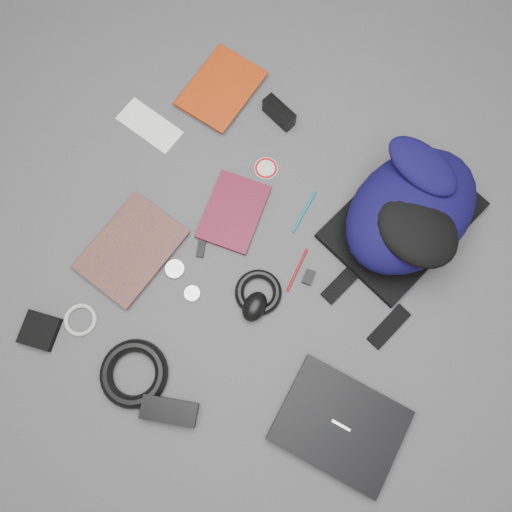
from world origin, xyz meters
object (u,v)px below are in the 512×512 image
at_px(dvd_case, 234,212).
at_px(compact_camera, 279,113).
at_px(backpack, 411,210).
at_px(pouch, 40,330).
at_px(comic_book, 104,229).
at_px(mouse, 255,307).
at_px(laptop, 340,425).
at_px(textbook_red, 196,74).
at_px(power_brick, 169,411).

bearing_deg(dvd_case, compact_camera, 86.60).
xyz_separation_m(backpack, pouch, (-0.77, -0.72, -0.08)).
distance_m(comic_book, mouse, 0.49).
distance_m(comic_book, pouch, 0.33).
bearing_deg(laptop, textbook_red, 139.62).
bearing_deg(mouse, backpack, 58.12).
distance_m(compact_camera, mouse, 0.59).
bearing_deg(backpack, textbook_red, -172.95).
bearing_deg(comic_book, dvd_case, 44.77).
height_order(backpack, dvd_case, backpack).
bearing_deg(laptop, pouch, -168.51).
height_order(comic_book, power_brick, power_brick).
bearing_deg(comic_book, mouse, 9.22).
bearing_deg(power_brick, dvd_case, 83.35).
height_order(textbook_red, comic_book, textbook_red).
distance_m(power_brick, pouch, 0.42).
distance_m(compact_camera, power_brick, 0.90).
distance_m(laptop, pouch, 0.84).
bearing_deg(compact_camera, mouse, -51.16).
height_order(dvd_case, power_brick, power_brick).
distance_m(laptop, dvd_case, 0.65).
xyz_separation_m(mouse, power_brick, (-0.08, -0.34, -0.00)).
bearing_deg(textbook_red, power_brick, -58.60).
height_order(comic_book, compact_camera, compact_camera).
relative_size(dvd_case, mouse, 2.50).
height_order(laptop, compact_camera, compact_camera).
height_order(power_brick, pouch, power_brick).
bearing_deg(power_brick, textbook_red, 97.37).
bearing_deg(backpack, power_brick, -95.80).
bearing_deg(dvd_case, pouch, -126.78).
height_order(backpack, textbook_red, backpack).
height_order(laptop, comic_book, laptop).
relative_size(backpack, power_brick, 3.18).
bearing_deg(dvd_case, laptop, -44.01).
xyz_separation_m(dvd_case, pouch, (-0.32, -0.53, 0.00)).
bearing_deg(comic_book, textbook_red, 100.39).
height_order(backpack, laptop, backpack).
bearing_deg(compact_camera, power_brick, -63.08).
distance_m(textbook_red, dvd_case, 0.47).
relative_size(laptop, dvd_case, 1.42).
bearing_deg(textbook_red, dvd_case, -41.26).
height_order(compact_camera, mouse, compact_camera).
bearing_deg(textbook_red, laptop, -34.96).
xyz_separation_m(textbook_red, dvd_case, (0.30, -0.35, -0.01)).
relative_size(power_brick, pouch, 1.56).
xyz_separation_m(backpack, laptop, (0.06, -0.59, -0.08)).
distance_m(textbook_red, power_brick, 1.00).
height_order(laptop, pouch, laptop).
relative_size(comic_book, dvd_case, 1.29).
xyz_separation_m(backpack, textbook_red, (-0.75, 0.16, -0.08)).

